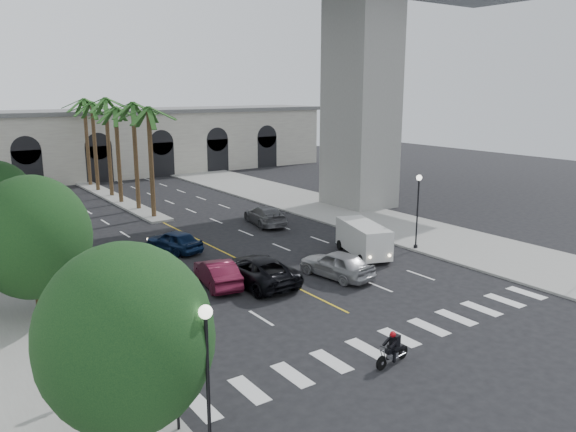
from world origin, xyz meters
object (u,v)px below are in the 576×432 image
(lamp_post_left_far, at_px, (43,228))
(car_e, at_px, (174,241))
(motorcycle_rider, at_px, (393,349))
(car_c, at_px, (257,270))
(car_d, at_px, (265,215))
(lamp_post_left_near, at_px, (208,376))
(lamp_post_right, at_px, (418,205))
(car_a, at_px, (337,264))
(traffic_signal_far, at_px, (132,322))
(traffic_signal_near, at_px, (176,363))
(car_b, at_px, (217,273))
(cargo_van, at_px, (363,238))

(lamp_post_left_far, xyz_separation_m, car_e, (8.65, 1.32, -2.44))
(motorcycle_rider, bearing_deg, car_c, 79.18)
(car_d, bearing_deg, lamp_post_left_near, 65.56)
(lamp_post_left_far, relative_size, car_c, 0.89)
(lamp_post_right, bearing_deg, car_e, 146.65)
(car_a, height_order, car_e, car_a)
(traffic_signal_far, distance_m, car_c, 12.11)
(traffic_signal_near, distance_m, motorcycle_rider, 9.48)
(car_b, xyz_separation_m, car_e, (0.80, 7.89, 0.01))
(lamp_post_right, xyz_separation_m, traffic_signal_near, (-22.70, -10.50, -0.71))
(traffic_signal_near, bearing_deg, car_c, 48.10)
(traffic_signal_near, bearing_deg, motorcycle_rider, -3.77)
(car_d, distance_m, car_e, 10.00)
(motorcycle_rider, relative_size, car_a, 0.41)
(lamp_post_right, distance_m, cargo_van, 4.62)
(motorcycle_rider, relative_size, car_d, 0.37)
(car_d, bearing_deg, car_c, 66.58)
(lamp_post_left_near, bearing_deg, lamp_post_left_far, 90.00)
(traffic_signal_far, bearing_deg, car_b, 45.68)
(lamp_post_left_far, bearing_deg, car_d, 13.70)
(lamp_post_left_near, relative_size, motorcycle_rider, 2.65)
(traffic_signal_near, xyz_separation_m, car_c, (9.80, 10.92, -1.67))
(lamp_post_left_near, xyz_separation_m, motorcycle_rider, (9.38, 1.89, -2.56))
(lamp_post_left_near, distance_m, car_d, 31.33)
(motorcycle_rider, distance_m, cargo_van, 15.36)
(traffic_signal_near, height_order, traffic_signal_far, same)
(lamp_post_left_far, height_order, car_a, lamp_post_left_far)
(lamp_post_left_near, bearing_deg, car_e, 68.82)
(traffic_signal_far, height_order, car_b, traffic_signal_far)
(car_c, height_order, cargo_van, cargo_van)
(car_c, distance_m, car_e, 8.98)
(motorcycle_rider, bearing_deg, car_b, 88.75)
(car_a, relative_size, cargo_van, 0.88)
(lamp_post_right, bearing_deg, traffic_signal_far, -164.02)
(lamp_post_left_far, relative_size, traffic_signal_near, 1.47)
(motorcycle_rider, distance_m, car_e, 20.44)
(traffic_signal_near, bearing_deg, car_b, 57.01)
(lamp_post_right, distance_m, car_c, 13.13)
(lamp_post_left_near, xyz_separation_m, car_a, (14.42, 11.63, -2.39))
(traffic_signal_far, relative_size, car_e, 0.80)
(lamp_post_right, xyz_separation_m, car_a, (-8.38, -1.37, -2.39))
(traffic_signal_near, bearing_deg, car_e, 66.67)
(car_b, bearing_deg, lamp_post_left_near, 72.09)
(lamp_post_left_near, xyz_separation_m, car_c, (9.90, 13.42, -2.38))
(lamp_post_left_far, xyz_separation_m, car_c, (9.90, -7.58, -2.38))
(lamp_post_left_near, bearing_deg, lamp_post_right, 29.69)
(lamp_post_left_near, distance_m, car_a, 18.68)
(traffic_signal_far, distance_m, car_a, 15.30)
(traffic_signal_near, relative_size, car_b, 0.78)
(car_e, distance_m, cargo_van, 13.08)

